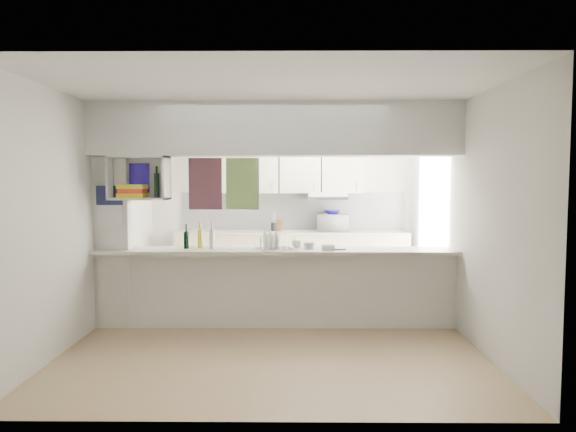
{
  "coord_description": "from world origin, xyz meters",
  "views": [
    {
      "loc": [
        0.2,
        -5.95,
        1.72
      ],
      "look_at": [
        0.14,
        0.5,
        1.27
      ],
      "focal_mm": 32.0,
      "sensor_mm": 36.0,
      "label": 1
    }
  ],
  "objects_px": {
    "microwave": "(333,223)",
    "wine_bottles": "(200,239)",
    "bowl": "(333,212)",
    "dish_rack": "(274,242)"
  },
  "relations": [
    {
      "from": "microwave",
      "to": "wine_bottles",
      "type": "bearing_deg",
      "value": 51.23
    },
    {
      "from": "bowl",
      "to": "wine_bottles",
      "type": "height_order",
      "value": "bowl"
    },
    {
      "from": "bowl",
      "to": "wine_bottles",
      "type": "bearing_deg",
      "value": -130.37
    },
    {
      "from": "microwave",
      "to": "dish_rack",
      "type": "xyz_separation_m",
      "value": [
        -0.85,
        -2.14,
        -0.05
      ]
    },
    {
      "from": "bowl",
      "to": "microwave",
      "type": "bearing_deg",
      "value": 73.86
    },
    {
      "from": "microwave",
      "to": "bowl",
      "type": "height_order",
      "value": "bowl"
    },
    {
      "from": "wine_bottles",
      "to": "microwave",
      "type": "bearing_deg",
      "value": 49.73
    },
    {
      "from": "bowl",
      "to": "wine_bottles",
      "type": "xyz_separation_m",
      "value": [
        -1.72,
        -2.03,
        -0.19
      ]
    },
    {
      "from": "microwave",
      "to": "wine_bottles",
      "type": "xyz_separation_m",
      "value": [
        -1.73,
        -2.04,
        -0.02
      ]
    },
    {
      "from": "bowl",
      "to": "dish_rack",
      "type": "distance_m",
      "value": 2.3
    }
  ]
}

